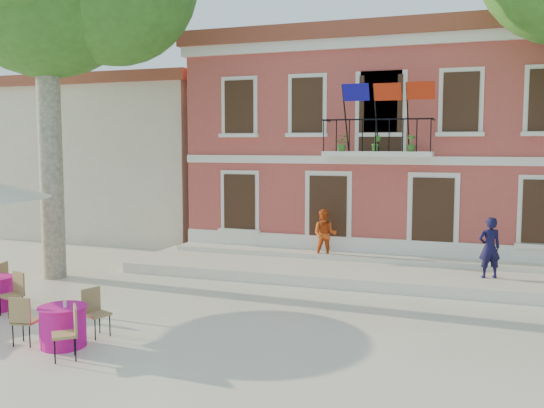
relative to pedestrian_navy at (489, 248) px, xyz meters
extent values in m
plane|color=beige|center=(-5.20, -4.11, -1.10)|extent=(90.00, 90.00, 0.00)
cube|color=#B74642|center=(-3.20, 5.89, 2.40)|extent=(13.00, 8.00, 7.00)
cube|color=brown|center=(-3.20, 5.89, 6.15)|extent=(13.50, 8.50, 0.50)
cube|color=silver|center=(-3.20, 1.94, 5.75)|extent=(13.30, 0.35, 0.35)
cube|color=silver|center=(-3.20, 1.44, 2.40)|extent=(3.20, 0.90, 0.15)
cube|color=black|center=(-3.20, 1.04, 3.40)|extent=(3.20, 0.04, 0.04)
cube|color=#0F0C86|center=(-4.10, 0.69, 4.15)|extent=(0.76, 0.27, 0.47)
cube|color=#AD230B|center=(-3.20, 0.69, 4.15)|extent=(0.76, 0.29, 0.47)
cube|color=#AD230B|center=(-2.30, 0.69, 4.15)|extent=(0.76, 0.27, 0.47)
imported|color=#26591E|center=(-4.20, 1.14, 2.71)|extent=(0.43, 0.37, 0.48)
imported|color=#26591E|center=(-3.20, 1.14, 2.71)|extent=(0.26, 0.21, 0.48)
imported|color=#26591E|center=(-2.20, 1.14, 2.71)|extent=(0.27, 0.27, 0.48)
cube|color=beige|center=(-14.70, 6.89, 1.90)|extent=(9.00, 9.00, 6.00)
cube|color=brown|center=(-14.70, 6.89, 5.10)|extent=(9.40, 9.40, 0.40)
cube|color=silver|center=(-3.20, 0.29, -0.95)|extent=(14.00, 3.40, 0.30)
cylinder|color=#A59E84|center=(-11.67, -2.60, 2.53)|extent=(0.64, 0.64, 7.27)
imported|color=black|center=(0.00, 0.00, 0.00)|extent=(0.69, 0.58, 1.60)
imported|color=#C34816|center=(-4.69, 1.09, -0.04)|extent=(0.78, 0.63, 1.53)
cylinder|color=#C21278|center=(-7.55, -7.45, -0.73)|extent=(0.84, 0.84, 0.75)
cylinder|color=#C21278|center=(-7.55, -7.45, -0.34)|extent=(0.90, 0.90, 0.02)
cube|color=#9E7D4F|center=(-8.29, -7.58, -0.63)|extent=(0.49, 0.49, 0.95)
cube|color=#9E7D4F|center=(-7.07, -8.02, -0.63)|extent=(0.59, 0.59, 0.95)
cube|color=#9E7D4F|center=(-7.30, -6.74, -0.63)|extent=(0.54, 0.54, 0.95)
cube|color=#9E7D4F|center=(-9.98, -6.11, -0.63)|extent=(0.52, 0.52, 0.95)
cube|color=#9E7D4F|center=(-10.87, -5.16, -0.63)|extent=(0.50, 0.50, 0.95)
camera|label=1|loc=(-0.20, -16.58, 2.68)|focal=40.00mm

